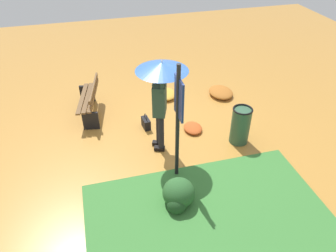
{
  "coord_description": "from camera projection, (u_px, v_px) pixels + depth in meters",
  "views": [
    {
      "loc": [
        5.26,
        -1.4,
        4.37
      ],
      "look_at": [
        0.49,
        -0.13,
        0.85
      ],
      "focal_mm": 34.73,
      "sensor_mm": 36.0,
      "label": 1
    }
  ],
  "objects": [
    {
      "name": "park_bench",
      "position": [
        90.0,
        99.0,
        7.71
      ],
      "size": [
        1.41,
        0.62,
        0.75
      ],
      "color": "black",
      "rests_on": "ground_plane"
    },
    {
      "name": "trash_bin",
      "position": [
        240.0,
        125.0,
        6.82
      ],
      "size": [
        0.42,
        0.42,
        0.83
      ],
      "color": "#2D5138",
      "rests_on": "ground_plane"
    },
    {
      "name": "leaf_pile_by_bench",
      "position": [
        221.0,
        92.0,
        8.64
      ],
      "size": [
        0.76,
        0.61,
        0.17
      ],
      "color": "#A86023",
      "rests_on": "ground_plane"
    },
    {
      "name": "leaf_pile_near_person",
      "position": [
        165.0,
        94.0,
        8.59
      ],
      "size": [
        0.68,
        0.54,
        0.15
      ],
      "color": "gold",
      "rests_on": "ground_plane"
    },
    {
      "name": "person_with_umbrella",
      "position": [
        161.0,
        84.0,
        5.93
      ],
      "size": [
        0.96,
        0.96,
        2.04
      ],
      "color": "black",
      "rests_on": "ground_plane"
    },
    {
      "name": "leaf_pile_far_path",
      "position": [
        193.0,
        128.0,
        7.36
      ],
      "size": [
        0.51,
        0.4,
        0.11
      ],
      "color": "#B74C1E",
      "rests_on": "ground_plane"
    },
    {
      "name": "info_sign_post",
      "position": [
        178.0,
        112.0,
        5.37
      ],
      "size": [
        0.44,
        0.07,
        2.3
      ],
      "color": "black",
      "rests_on": "ground_plane"
    },
    {
      "name": "ground_plane",
      "position": [
        168.0,
        144.0,
        6.97
      ],
      "size": [
        18.0,
        18.0,
        0.0
      ],
      "primitive_type": "plane",
      "color": "#B27A33"
    },
    {
      "name": "handbag",
      "position": [
        146.0,
        123.0,
        7.4
      ],
      "size": [
        0.31,
        0.17,
        0.37
      ],
      "color": "black",
      "rests_on": "ground_plane"
    },
    {
      "name": "shrub_cluster",
      "position": [
        178.0,
        195.0,
        5.49
      ],
      "size": [
        0.61,
        0.55,
        0.5
      ],
      "color": "#285628",
      "rests_on": "ground_plane"
    }
  ]
}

